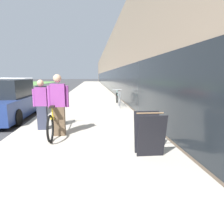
# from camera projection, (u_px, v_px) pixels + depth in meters

# --- Properties ---
(sidewalk_slab) EXTENTS (4.27, 70.00, 0.11)m
(sidewalk_slab) POSITION_uv_depth(u_px,v_px,m) (91.00, 90.00, 24.89)
(sidewalk_slab) COLOR #BCB5A5
(sidewalk_slab) RESTS_ON ground
(storefront_facade) EXTENTS (10.01, 70.00, 5.94)m
(storefront_facade) POSITION_uv_depth(u_px,v_px,m) (135.00, 68.00, 32.88)
(storefront_facade) COLOR gray
(storefront_facade) RESTS_ON ground
(tandem_bicycle) EXTENTS (0.52, 2.59, 0.87)m
(tandem_bicycle) POSITION_uv_depth(u_px,v_px,m) (57.00, 120.00, 5.83)
(tandem_bicycle) COLOR black
(tandem_bicycle) RESTS_ON sidewalk_slab
(person_rider) EXTENTS (0.57, 0.22, 1.68)m
(person_rider) POSITION_uv_depth(u_px,v_px,m) (59.00, 105.00, 5.44)
(person_rider) COLOR brown
(person_rider) RESTS_ON sidewalk_slab
(person_bystander) EXTENTS (0.52, 0.20, 1.52)m
(person_bystander) POSITION_uv_depth(u_px,v_px,m) (42.00, 105.00, 6.07)
(person_bystander) COLOR #33384C
(person_bystander) RESTS_ON sidewalk_slab
(bike_rack_hoop) EXTENTS (0.05, 0.60, 0.84)m
(bike_rack_hoop) POSITION_uv_depth(u_px,v_px,m) (119.00, 98.00, 10.35)
(bike_rack_hoop) COLOR gray
(bike_rack_hoop) RESTS_ON sidewalk_slab
(cruiser_bike_nearest) EXTENTS (0.52, 1.79, 0.83)m
(cruiser_bike_nearest) POSITION_uv_depth(u_px,v_px,m) (118.00, 98.00, 11.53)
(cruiser_bike_nearest) COLOR black
(cruiser_bike_nearest) RESTS_ON sidewalk_slab
(sandwich_board_sign) EXTENTS (0.56, 0.56, 0.90)m
(sandwich_board_sign) POSITION_uv_depth(u_px,v_px,m) (149.00, 134.00, 4.14)
(sandwich_board_sign) COLOR black
(sandwich_board_sign) RESTS_ON sidewalk_slab
(parked_sedan_curbside) EXTENTS (1.77, 4.40, 1.66)m
(parked_sedan_curbside) POSITION_uv_depth(u_px,v_px,m) (8.00, 102.00, 8.12)
(parked_sedan_curbside) COLOR navy
(parked_sedan_curbside) RESTS_ON ground
(vintage_roadster_curbside) EXTENTS (1.78, 3.83, 1.07)m
(vintage_roadster_curbside) POSITION_uv_depth(u_px,v_px,m) (43.00, 95.00, 13.33)
(vintage_roadster_curbside) COLOR maroon
(vintage_roadster_curbside) RESTS_ON ground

